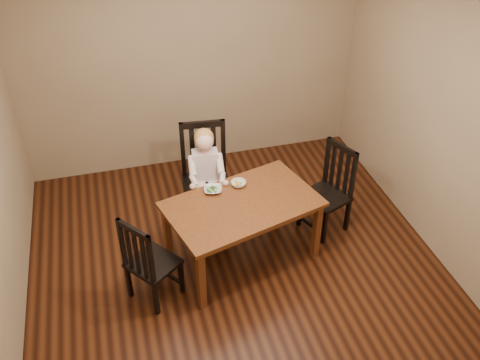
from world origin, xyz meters
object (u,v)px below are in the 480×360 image
object	(u,v)px
chair_child	(206,177)
chair_right	(329,191)
toddler	(206,169)
chair_left	(149,262)
dining_table	(242,210)
bowl_veg	(239,184)
bowl_peas	(213,190)

from	to	relation	value
chair_child	chair_right	bearing A→B (deg)	164.87
chair_right	toddler	xyz separation A→B (m)	(-1.22, 0.41, 0.23)
chair_child	chair_left	size ratio (longest dim) A/B	1.22
toddler	dining_table	bearing A→B (deg)	113.82
dining_table	bowl_veg	world-z (taller)	bowl_veg
dining_table	bowl_veg	size ratio (longest dim) A/B	10.54
dining_table	chair_right	distance (m)	1.05
dining_table	bowl_veg	bearing A→B (deg)	82.40
chair_child	bowl_peas	size ratio (longest dim) A/B	6.62
dining_table	chair_left	distance (m)	1.00
chair_left	bowl_veg	distance (m)	1.16
chair_child	toddler	bearing A→B (deg)	90.00
dining_table	bowl_peas	bearing A→B (deg)	133.14
dining_table	chair_right	bearing A→B (deg)	13.59
chair_left	bowl_veg	size ratio (longest dim) A/B	6.23
dining_table	chair_child	distance (m)	0.74
bowl_peas	bowl_veg	world-z (taller)	bowl_veg
chair_child	bowl_peas	bearing A→B (deg)	93.12
chair_left	bowl_peas	distance (m)	0.93
bowl_peas	chair_left	bearing A→B (deg)	-143.49
toddler	chair_child	bearing A→B (deg)	-90.00
toddler	chair_left	bearing A→B (deg)	57.91
bowl_peas	chair_child	bearing A→B (deg)	87.26
dining_table	bowl_peas	xyz separation A→B (m)	(-0.23, 0.24, 0.10)
chair_child	bowl_peas	distance (m)	0.50
chair_right	bowl_veg	bearing A→B (deg)	65.50
chair_right	bowl_veg	world-z (taller)	chair_right
dining_table	chair_left	size ratio (longest dim) A/B	1.69
chair_right	bowl_peas	bearing A→B (deg)	67.23
chair_right	dining_table	bearing A→B (deg)	80.79
bowl_peas	bowl_veg	size ratio (longest dim) A/B	1.15
chair_child	bowl_veg	bearing A→B (deg)	124.83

